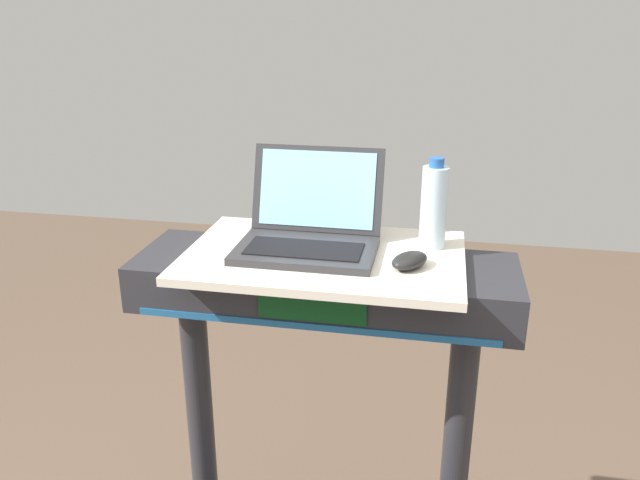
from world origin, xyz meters
The scene contains 4 objects.
desk_board centered at (0.00, 0.70, 1.14)m, with size 0.65×0.42×0.02m, color beige.
laptop centered at (-0.04, 0.73, 1.19)m, with size 0.32×0.28×0.22m.
computer_mouse centered at (0.20, 0.65, 1.16)m, with size 0.06×0.10×0.03m, color black.
water_bottle centered at (0.24, 0.79, 1.25)m, with size 0.06×0.06×0.22m.
Camera 1 is at (0.25, -0.65, 1.69)m, focal length 35.69 mm.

